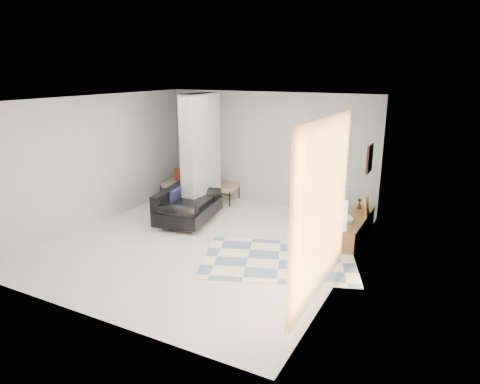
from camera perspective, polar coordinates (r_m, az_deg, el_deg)
The scene contains 17 objects.
floor at distance 8.59m, azimuth -4.55°, elevation -6.72°, with size 6.00×6.00×0.00m, color silver.
ceiling at distance 7.94m, azimuth -5.00°, elevation 12.25°, with size 6.00×6.00×0.00m, color white.
wall_back at distance 10.75m, azimuth 3.79°, elevation 5.73°, with size 6.00×6.00×0.00m, color #B6B8BB.
wall_front at distance 5.94m, azimuth -20.34°, elevation -3.81°, with size 6.00×6.00×0.00m, color #B6B8BB.
wall_left at distance 9.87m, azimuth -18.45°, elevation 4.01°, with size 6.00×6.00×0.00m, color #B6B8BB.
wall_right at distance 7.12m, azimuth 14.34°, elevation -0.08°, with size 6.00×6.00×0.00m, color #B6B8BB.
partition_column at distance 10.05m, azimuth -5.24°, elevation 4.98°, with size 0.35×1.20×2.80m, color #A8ACAF.
hallway_door at distance 11.78m, azimuth -5.74°, elevation 4.71°, with size 0.85×0.06×2.04m, color beige.
curtain at distance 6.06m, azimuth 11.06°, elevation -2.21°, with size 2.55×2.55×0.00m, color orange.
wall_art at distance 8.69m, azimuth 16.91°, elevation 4.29°, with size 0.04×0.45×0.55m, color #32190D.
media_console at distance 9.12m, azimuth 14.95°, elevation -4.49°, with size 0.45×1.89×0.80m.
loveseat at distance 9.71m, azimuth -7.19°, elevation -1.88°, with size 1.32×1.89×0.76m.
daybed at distance 11.31m, azimuth -5.39°, elevation 1.08°, with size 2.04×1.15×0.77m.
area_rug at distance 7.84m, azimuth 5.18°, elevation -9.00°, with size 2.72×1.81×0.01m, color beige.
cylinder_lamp at distance 8.20m, azimuth 13.76°, elevation -3.09°, with size 0.11×0.11×0.59m, color white.
bronze_figurine at distance 9.62m, azimuth 15.65°, elevation -1.50°, with size 0.12×0.12×0.23m, color black, non-canonical shape.
vase at distance 8.69m, azimuth 14.22°, elevation -3.34°, with size 0.21×0.21×0.22m, color white.
Camera 1 is at (4.24, -6.69, 3.31)m, focal length 32.00 mm.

